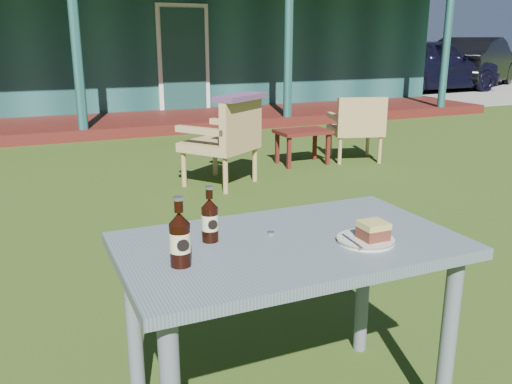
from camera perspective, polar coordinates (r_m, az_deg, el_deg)
name	(u,v)px	position (r m, az deg, el deg)	size (l,w,h in m)	color
ground	(176,263)	(3.59, -8.46, -7.41)	(80.00, 80.00, 0.00)	#334916
pavilion	(51,28)	(12.61, -20.78, 15.80)	(15.80, 8.30, 3.45)	#1C4945
gravel_strip	(459,90)	(16.35, 20.59, 9.98)	(9.00, 6.00, 0.02)	gray
car_near	(428,65)	(15.56, 17.66, 12.62)	(1.70, 4.23, 1.44)	black
car_far	(475,62)	(17.91, 22.04, 12.55)	(1.52, 4.37, 1.44)	black
cafe_table	(290,267)	(1.97, 3.56, -7.85)	(1.20, 0.70, 0.72)	slate
plate	(366,240)	(1.95, 11.46, -4.94)	(0.20, 0.20, 0.01)	silver
cake_slice	(373,230)	(1.93, 12.23, -3.95)	(0.09, 0.09, 0.06)	#55291B
fork	(352,241)	(1.90, 10.03, -5.13)	(0.01, 0.14, 0.00)	silver
cola_bottle_near	(210,220)	(1.90, -4.88, -2.90)	(0.06, 0.06, 0.20)	black
cola_bottle_far	(180,239)	(1.70, -8.01, -4.88)	(0.07, 0.07, 0.23)	black
bottle_cap	(271,233)	(1.99, 1.56, -4.32)	(0.03, 0.03, 0.01)	silver
armchair_left	(226,137)	(5.31, -3.13, 5.76)	(0.86, 0.85, 0.85)	tan
armchair_right	(357,125)	(6.50, 10.62, 6.95)	(0.70, 0.67, 0.77)	tan
floral_throw	(241,97)	(5.16, -1.59, 9.95)	(0.64, 0.22, 0.05)	#59385B
side_table	(303,135)	(6.26, 4.93, 6.00)	(0.60, 0.40, 0.40)	#4E1712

